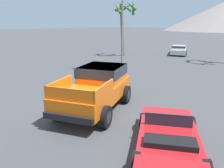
% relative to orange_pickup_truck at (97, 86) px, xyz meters
% --- Properties ---
extents(ground_plane, '(320.00, 320.00, 0.00)m').
position_rel_orange_pickup_truck_xyz_m(ground_plane, '(-0.02, -0.39, -1.07)').
color(ground_plane, '#424244').
extents(orange_pickup_truck, '(4.17, 5.21, 1.89)m').
position_rel_orange_pickup_truck_xyz_m(orange_pickup_truck, '(0.00, 0.00, 0.00)').
color(orange_pickup_truck, orange).
rests_on(orange_pickup_truck, ground_plane).
extents(red_convertible_car, '(3.93, 4.32, 1.02)m').
position_rel_orange_pickup_truck_xyz_m(red_convertible_car, '(4.27, -0.48, -0.67)').
color(red_convertible_car, red).
rests_on(red_convertible_car, ground_plane).
extents(parked_car_silver, '(3.86, 4.71, 1.12)m').
position_rel_orange_pickup_truck_xyz_m(parked_car_silver, '(-8.04, 18.70, -0.49)').
color(parked_car_silver, '#B7BABF').
rests_on(parked_car_silver, ground_plane).
extents(street_lamp_post, '(0.90, 0.24, 8.95)m').
position_rel_orange_pickup_truck_xyz_m(street_lamp_post, '(-4.75, 5.89, 4.21)').
color(street_lamp_post, slate).
rests_on(street_lamp_post, ground_plane).
extents(palm_tree_short, '(2.77, 2.92, 6.35)m').
position_rel_orange_pickup_truck_xyz_m(palm_tree_short, '(-11.51, 12.42, 3.71)').
color(palm_tree_short, brown).
rests_on(palm_tree_short, ground_plane).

